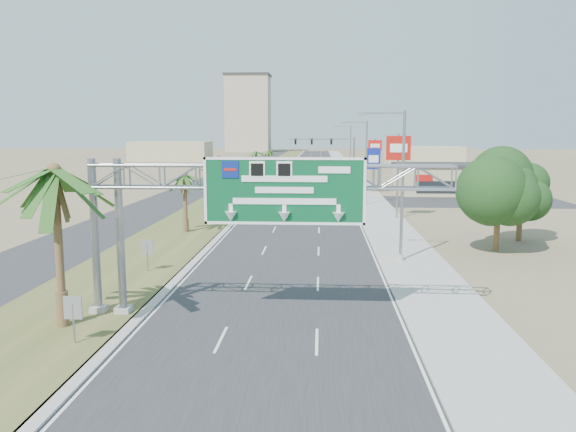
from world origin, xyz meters
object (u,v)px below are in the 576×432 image
(sign_gantry, at_px, (251,189))
(car_far, at_px, (302,173))
(pole_sign_red_far, at_px, (375,149))
(store_building, at_px, (460,180))
(car_left_lane, at_px, (270,208))
(signal_mast, at_px, (341,157))
(pole_sign_red_near, at_px, (398,153))
(car_mid_lane, at_px, (294,212))
(car_right_lane, at_px, (342,190))
(palm_near, at_px, (54,171))
(pole_sign_blue, at_px, (373,160))

(sign_gantry, relative_size, car_far, 3.08)
(sign_gantry, distance_m, pole_sign_red_far, 68.54)
(store_building, relative_size, car_left_lane, 3.76)
(signal_mast, distance_m, pole_sign_red_near, 31.09)
(car_mid_lane, xyz_separation_m, car_right_lane, (5.63, 21.59, 0.16))
(palm_near, distance_m, store_building, 66.04)
(car_left_lane, relative_size, car_right_lane, 0.82)
(sign_gantry, distance_m, pole_sign_blue, 57.35)
(car_left_lane, xyz_separation_m, car_mid_lane, (2.61, -1.92, -0.16))
(car_mid_lane, distance_m, pole_sign_red_far, 38.59)
(store_building, bearing_deg, car_left_lane, -137.46)
(signal_mast, bearing_deg, car_right_lane, -90.76)
(palm_near, relative_size, car_left_lane, 1.74)
(sign_gantry, relative_size, pole_sign_red_far, 2.19)
(signal_mast, relative_size, store_building, 0.57)
(sign_gantry, distance_m, car_mid_lane, 31.51)
(palm_near, bearing_deg, signal_mast, 77.34)
(car_right_lane, bearing_deg, signal_mast, 82.91)
(pole_sign_red_near, bearing_deg, car_mid_lane, -178.26)
(car_far, relative_size, pole_sign_red_far, 0.71)
(car_right_lane, distance_m, pole_sign_red_near, 22.56)
(palm_near, xyz_separation_m, car_right_lane, (14.25, 54.55, -6.12))
(pole_sign_blue, height_order, pole_sign_red_far, pole_sign_red_far)
(store_building, bearing_deg, sign_gantry, -112.36)
(car_left_lane, height_order, pole_sign_blue, pole_sign_blue)
(pole_sign_red_far, bearing_deg, store_building, -45.81)
(store_building, bearing_deg, palm_near, -118.28)
(store_building, relative_size, pole_sign_red_far, 2.35)
(car_right_lane, xyz_separation_m, pole_sign_red_near, (4.74, -21.27, 5.82))
(sign_gantry, height_order, car_mid_lane, sign_gantry)
(signal_mast, bearing_deg, palm_near, -102.66)
(car_far, height_order, pole_sign_red_near, pole_sign_red_near)
(signal_mast, bearing_deg, pole_sign_blue, -51.89)
(sign_gantry, distance_m, car_far, 85.95)
(sign_gantry, relative_size, palm_near, 2.01)
(sign_gantry, bearing_deg, car_left_lane, 93.70)
(sign_gantry, distance_m, palm_near, 8.41)
(store_building, relative_size, car_mid_lane, 4.52)
(car_right_lane, relative_size, car_far, 1.08)
(car_mid_lane, relative_size, pole_sign_red_far, 0.52)
(palm_near, xyz_separation_m, pole_sign_blue, (18.87, 58.24, -2.22))
(pole_sign_red_near, distance_m, pole_sign_blue, 25.04)
(car_far, bearing_deg, pole_sign_blue, -63.55)
(car_left_lane, distance_m, pole_sign_blue, 26.95)
(car_left_lane, relative_size, car_mid_lane, 1.20)
(store_building, xyz_separation_m, pole_sign_red_far, (-11.09, 11.41, 4.01))
(pole_sign_blue, bearing_deg, palm_near, -107.95)
(signal_mast, distance_m, car_far, 25.00)
(car_left_lane, distance_m, pole_sign_red_far, 37.66)
(pole_sign_blue, xyz_separation_m, pole_sign_red_far, (1.24, 11.17, 1.30))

